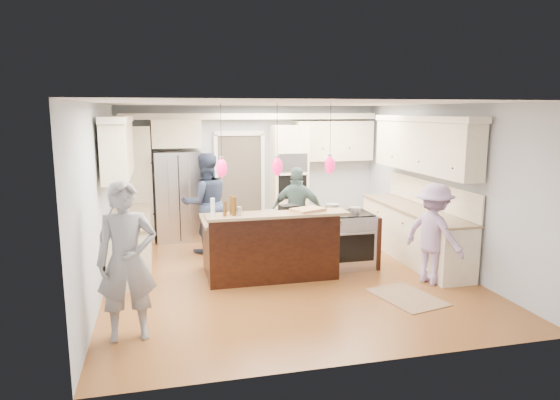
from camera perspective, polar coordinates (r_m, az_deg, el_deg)
The scene contains 23 objects.
ground_plane at distance 8.13m, azimuth 0.59°, elevation -8.43°, with size 6.00×6.00×0.00m, color #8F5C27.
room_shell at distance 7.74m, azimuth 0.61°, elevation 4.43°, with size 5.54×6.04×2.72m.
refrigerator at distance 10.25m, azimuth -11.50°, elevation 0.46°, with size 0.90×0.70×1.80m, color #B7B7BC.
oven_column at distance 10.57m, azimuth 1.00°, elevation 2.33°, with size 0.72×0.69×2.30m.
back_upper_cabinets at distance 10.33m, azimuth -7.21°, elevation 4.96°, with size 5.30×0.61×2.54m.
right_counter_run at distance 9.03m, azimuth 15.34°, elevation -0.00°, with size 0.64×3.10×2.51m.
left_cabinets at distance 8.43m, azimuth -17.13°, elevation -0.80°, with size 0.64×2.30×2.51m.
kitchen_island at distance 8.00m, azimuth -1.27°, elevation -5.11°, with size 2.10×1.46×1.12m.
island_range at distance 8.48m, azimuth 8.00°, elevation -4.52°, with size 0.82×0.71×0.92m.
pendant_lights at distance 7.19m, azimuth -0.32°, elevation 3.88°, with size 1.75×0.15×1.03m.
person_bar_end at distance 5.92m, azimuth -17.10°, elevation -6.72°, with size 0.67×0.44×1.83m, color gray.
person_far_left at distance 9.25m, azimuth -8.47°, elevation -0.35°, with size 0.90×0.70×1.84m, color #29344F.
person_far_right at distance 8.94m, azimuth 2.02°, elevation -1.36°, with size 0.95×0.39×1.62m, color #476461.
person_range_side at distance 7.87m, azimuth 17.16°, elevation -3.71°, with size 0.99×0.57×1.53m, color #A98CBD.
floor_rug at distance 7.37m, azimuth 14.32°, elevation -10.71°, with size 0.71×1.03×0.01m, color #92724F.
water_bottle at distance 7.06m, azimuth -7.69°, elevation -0.86°, with size 0.06×0.06×0.27m, color silver.
beer_bottle_a at distance 7.10m, azimuth -6.34°, elevation -1.00°, with size 0.05×0.05×0.21m, color #4E2E0D.
beer_bottle_b at distance 7.12m, azimuth -5.28°, elevation -0.71°, with size 0.07×0.07×0.27m, color #4E2E0D.
beer_bottle_c at distance 7.22m, azimuth -5.53°, elevation -0.54°, with size 0.07×0.07×0.27m, color #4E2E0D.
drink_can at distance 7.12m, azimuth -4.65°, elevation -1.28°, with size 0.07×0.07×0.13m, color #B7B7BC.
cutting_board at distance 7.46m, azimuth 3.22°, elevation -1.09°, with size 0.46×0.33×0.04m, color tan.
pot_large at distance 8.40m, azimuth 6.01°, elevation -0.91°, with size 0.23×0.23×0.14m, color #B7B7BC.
pot_small at distance 8.37m, azimuth 8.49°, elevation -1.13°, with size 0.20×0.20×0.10m, color #B7B7BC.
Camera 1 is at (-1.89, -7.47, 2.59)m, focal length 32.00 mm.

